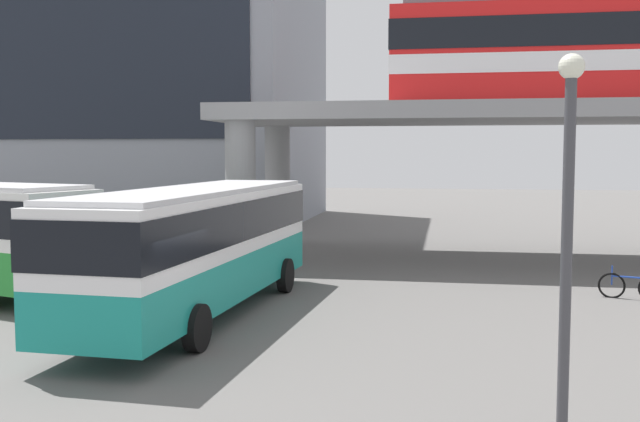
# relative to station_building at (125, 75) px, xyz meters

# --- Properties ---
(ground_plane) EXTENTS (120.00, 120.00, 0.00)m
(ground_plane) POSITION_rel_station_building_xyz_m (13.45, -19.03, -8.83)
(ground_plane) COLOR #605E5B
(station_building) EXTENTS (22.26, 15.80, 17.65)m
(station_building) POSITION_rel_station_building_xyz_m (0.00, 0.00, 0.00)
(station_building) COLOR gray
(station_building) RESTS_ON ground_plane
(bus_main) EXTENTS (3.23, 11.17, 3.22)m
(bus_main) POSITION_rel_station_building_xyz_m (13.36, -25.16, -6.84)
(bus_main) COLOR teal
(bus_main) RESTS_ON ground_plane
(bicycle_blue) EXTENTS (1.72, 0.61, 1.04)m
(bicycle_blue) POSITION_rel_station_building_xyz_m (24.58, -21.07, -8.47)
(bicycle_blue) COLOR black
(bicycle_blue) RESTS_ON ground_plane
(lamp_post) EXTENTS (0.36, 0.36, 5.46)m
(lamp_post) POSITION_rel_station_building_xyz_m (21.12, -31.81, -5.55)
(lamp_post) COLOR #3F3F44
(lamp_post) RESTS_ON ground_plane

